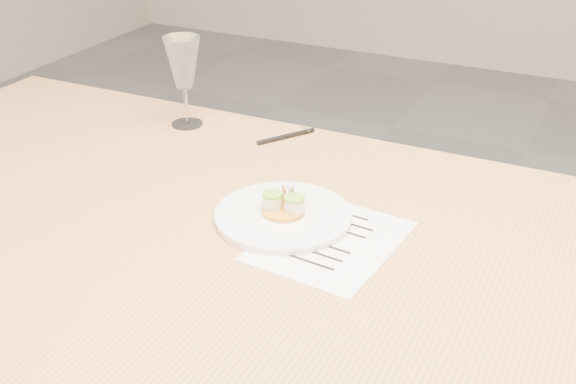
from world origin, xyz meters
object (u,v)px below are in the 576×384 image
at_px(dinner_plate, 283,215).
at_px(wine_glass_0, 183,64).
at_px(ballpoint_pen, 286,136).
at_px(recipe_sheet, 330,241).
at_px(dining_table, 353,291).

height_order(dinner_plate, wine_glass_0, wine_glass_0).
bearing_deg(dinner_plate, ballpoint_pen, 115.32).
distance_m(recipe_sheet, wine_glass_0, 0.65).
relative_size(dinner_plate, wine_glass_0, 1.18).
distance_m(recipe_sheet, ballpoint_pen, 0.47).
distance_m(dinner_plate, recipe_sheet, 0.11).
bearing_deg(dinner_plate, wine_glass_0, 142.98).
distance_m(dinner_plate, ballpoint_pen, 0.38).
height_order(recipe_sheet, ballpoint_pen, ballpoint_pen).
distance_m(ballpoint_pen, wine_glass_0, 0.30).
bearing_deg(dining_table, ballpoint_pen, 128.87).
bearing_deg(dinner_plate, recipe_sheet, -15.75).
relative_size(dining_table, dinner_plate, 9.29).
bearing_deg(wine_glass_0, dining_table, -33.01).
bearing_deg(wine_glass_0, ballpoint_pen, 6.78).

